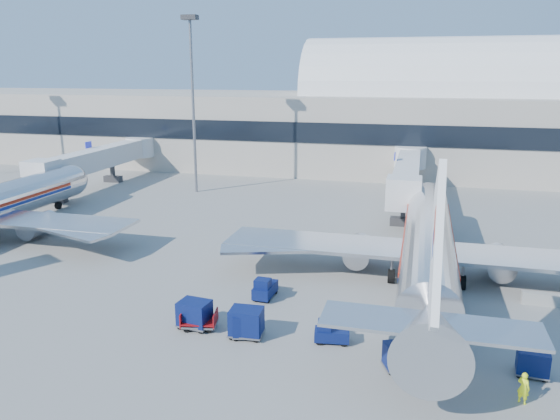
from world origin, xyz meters
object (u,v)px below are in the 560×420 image
(jetbridge_mid, at_px, (103,158))
(cart_solo_far, at_px, (533,362))
(cart_train_b, at_px, (247,325))
(cart_open_red, at_px, (200,322))
(airliner_main, at_px, (428,245))
(mast_west, at_px, (192,79))
(barrier_near, at_px, (544,299))
(tug_lead, at_px, (331,333))
(jetbridge_near, at_px, (408,171))
(cart_train_a, at_px, (246,322))
(cart_solo_near, at_px, (400,356))
(ramp_worker, at_px, (523,388))
(tug_left, at_px, (265,288))
(tug_right, at_px, (417,316))
(cart_train_c, at_px, (195,314))

(jetbridge_mid, xyz_separation_m, cart_solo_far, (49.92, -38.78, -3.13))
(jetbridge_mid, distance_m, cart_solo_far, 63.29)
(cart_train_b, bearing_deg, cart_open_red, 160.45)
(airliner_main, xyz_separation_m, mast_west, (-30.00, 25.49, 11.87))
(barrier_near, bearing_deg, tug_lead, -146.29)
(jetbridge_near, height_order, cart_train_a, jetbridge_near)
(airliner_main, distance_m, barrier_near, 8.74)
(airliner_main, bearing_deg, cart_solo_near, -95.90)
(airliner_main, relative_size, ramp_worker, 22.39)
(tug_left, height_order, cart_solo_near, tug_left)
(jetbridge_mid, height_order, cart_train_a, jetbridge_mid)
(cart_train_b, distance_m, ramp_worker, 15.54)
(tug_left, xyz_separation_m, cart_solo_far, (16.77, -6.28, 0.07))
(airliner_main, bearing_deg, tug_right, -93.88)
(jetbridge_mid, relative_size, cart_train_b, 13.48)
(barrier_near, bearing_deg, cart_train_c, -157.32)
(cart_train_b, distance_m, cart_open_red, 3.31)
(jetbridge_near, relative_size, cart_train_a, 12.86)
(mast_west, xyz_separation_m, cart_train_a, (19.31, -37.64, -13.82))
(mast_west, xyz_separation_m, cart_train_b, (19.38, -37.70, -13.96))
(airliner_main, xyz_separation_m, jetbridge_mid, (-44.40, 26.30, 1.00))
(airliner_main, xyz_separation_m, ramp_worker, (4.60, -15.31, -2.09))
(barrier_near, relative_size, tug_right, 1.10)
(tug_left, bearing_deg, tug_lead, -129.94)
(tug_right, bearing_deg, cart_solo_far, 16.59)
(tug_left, height_order, cart_train_c, cart_train_c)
(tug_lead, bearing_deg, cart_open_red, 174.49)
(cart_train_a, bearing_deg, cart_train_c, 171.73)
(tug_right, relative_size, cart_open_red, 1.12)
(airliner_main, bearing_deg, ramp_worker, -73.27)
(cart_train_a, distance_m, cart_solo_far, 16.21)
(cart_train_c, distance_m, cart_solo_far, 19.78)
(jetbridge_mid, xyz_separation_m, cart_open_red, (30.51, -38.18, -3.51))
(cart_solo_far, bearing_deg, airliner_main, 119.08)
(cart_solo_far, xyz_separation_m, cart_open_red, (-19.41, 0.60, -0.38))
(airliner_main, height_order, cart_open_red, airliner_main)
(jetbridge_mid, xyz_separation_m, tug_right, (43.85, -34.46, -3.19))
(jetbridge_mid, xyz_separation_m, cart_train_b, (33.78, -38.50, -3.10))
(airliner_main, relative_size, tug_right, 13.70)
(tug_right, relative_size, cart_train_a, 1.27)
(airliner_main, bearing_deg, barrier_near, -17.39)
(tug_lead, bearing_deg, tug_right, 26.43)
(mast_west, relative_size, cart_train_a, 10.57)
(cart_train_c, height_order, cart_solo_far, cart_train_c)
(jetbridge_mid, height_order, cart_train_c, jetbridge_mid)
(cart_train_c, xyz_separation_m, cart_solo_near, (12.84, -1.85, -0.15))
(tug_lead, bearing_deg, cart_solo_far, -12.44)
(jetbridge_near, distance_m, tug_left, 33.84)
(jetbridge_mid, relative_size, cart_train_a, 12.86)
(barrier_near, height_order, cart_solo_far, cart_solo_far)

